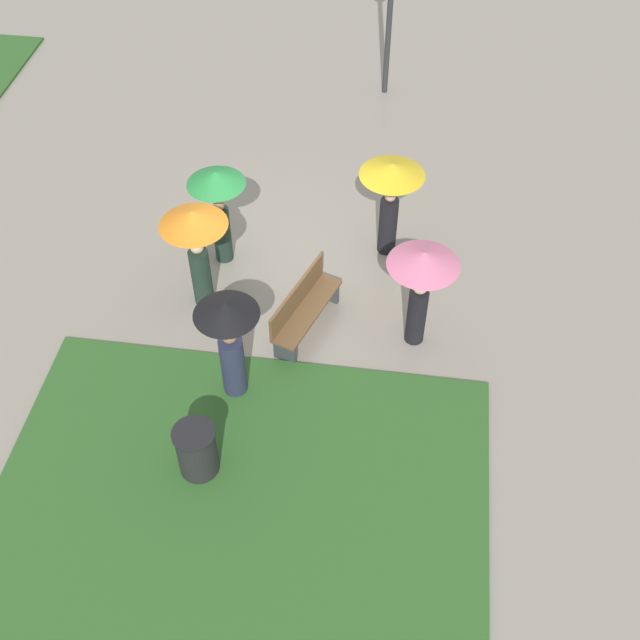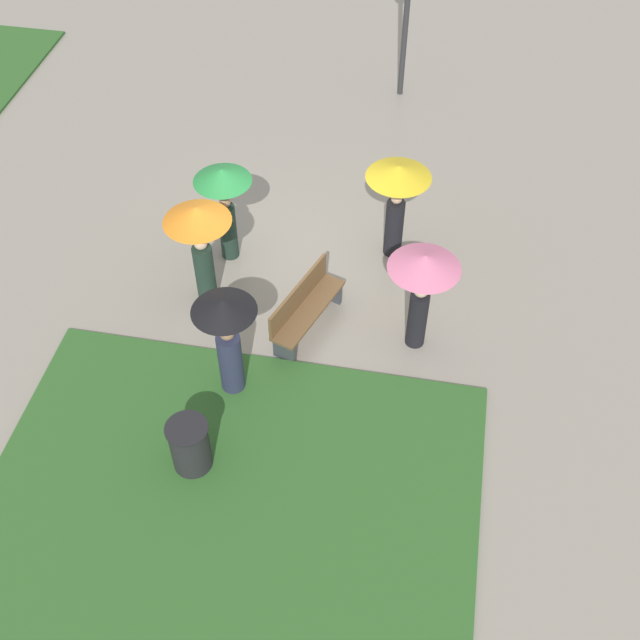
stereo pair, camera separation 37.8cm
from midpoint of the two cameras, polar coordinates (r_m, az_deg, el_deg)
name	(u,v)px [view 2 (the right image)]	position (r m, az deg, el deg)	size (l,w,h in m)	color
ground_plane	(277,272)	(14.02, -2.30, 3.43)	(90.00, 90.00, 0.00)	gray
park_bench	(305,307)	(12.78, -0.26, 0.93)	(1.73, 0.96, 0.90)	brown
trash_bin	(190,447)	(11.26, -8.26, -8.92)	(0.60, 0.60, 0.91)	#232326
crowd_person_black	(227,332)	(11.39, -5.70, -0.86)	(0.93, 0.93, 1.94)	#282D47
crowd_person_pink	(423,278)	(11.97, 8.22, 2.97)	(1.09, 1.09, 1.89)	black
crowd_person_green	(224,194)	(13.50, -6.04, 8.89)	(0.97, 0.97, 1.88)	#1E3328
crowd_person_orange	(199,232)	(12.70, -7.76, 6.22)	(1.08, 1.08, 1.94)	#1E3328
crowd_person_yellow	(397,190)	(13.56, 6.33, 9.20)	(1.10, 1.10, 1.88)	black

